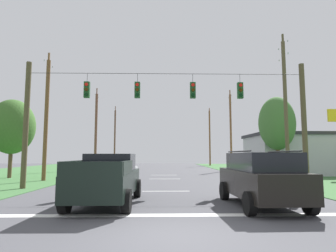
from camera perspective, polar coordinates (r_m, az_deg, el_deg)
The scene contains 18 objects.
ground_plane at distance 7.11m, azimuth 0.53°, elevation -21.34°, with size 120.00×120.00×0.00m, color #47474C.
stop_bar_stripe at distance 9.36m, azimuth 0.07°, elevation -17.55°, with size 13.35×0.45×0.01m, color white.
lane_dash_0 at distance 15.28m, azimuth -0.45°, elevation -13.02°, with size 0.15×2.50×0.01m, color white.
lane_dash_1 at distance 23.04m, azimuth -0.72°, elevation -10.63°, with size 0.15×2.50×0.01m, color white.
lane_dash_2 at distance 27.43m, azimuth -0.80°, elevation -9.87°, with size 0.15×2.50×0.01m, color white.
overhead_signal_span at distance 16.48m, azimuth -0.37°, elevation 1.72°, with size 16.52×0.31×7.36m.
pickup_truck at distance 11.60m, azimuth -12.04°, elevation -10.36°, with size 2.32×5.42×1.95m.
suv_black at distance 11.26m, azimuth 18.18°, elevation -9.85°, with size 2.31×4.85×2.05m.
distant_car_crossing_white at distance 21.25m, azimuth -9.47°, elevation -8.82°, with size 2.27×4.42×1.52m.
utility_pole_mid_right at distance 22.17m, azimuth 22.65°, elevation 3.79°, with size 0.27×1.64×10.86m.
utility_pole_far_right at distance 37.42m, azimuth 12.55°, elevation -0.65°, with size 0.26×1.67×10.42m.
utility_pole_near_left at distance 52.54m, azimuth 8.42°, elevation -2.22°, with size 0.28×1.52×10.65m.
utility_pole_far_left at distance 23.25m, azimuth -23.36°, elevation 1.64°, with size 0.29×1.66×9.79m.
utility_pole_distant_right at distance 38.16m, azimuth -14.35°, elevation -0.85°, with size 0.33×1.96×10.78m.
utility_pole_distant_left at distance 52.40m, azimuth -10.69°, elevation -1.99°, with size 0.28×1.93×10.89m.
tree_roadside_right at distance 26.42m, azimuth 21.12°, elevation 0.47°, with size 3.11×3.11×7.00m.
tree_roadside_far_right at distance 27.21m, azimuth -28.94°, elevation -0.13°, with size 3.68×3.68×6.61m.
roadside_store at distance 32.18m, azimuth 27.58°, elevation -5.00°, with size 12.93×7.93×5.93m.
Camera 1 is at (-0.21, -6.85, 1.89)m, focal length 30.20 mm.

